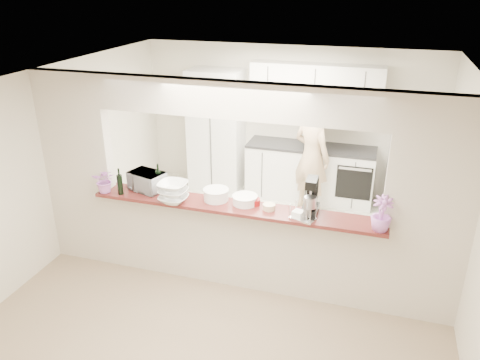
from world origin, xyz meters
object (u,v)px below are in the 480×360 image
at_px(refrigerator, 413,162).
at_px(stand_mixer, 311,196).
at_px(toaster_oven, 147,181).
at_px(person, 311,157).

xyz_separation_m(refrigerator, stand_mixer, (-1.20, -2.59, 0.42)).
bearing_deg(toaster_oven, stand_mixer, 16.10).
distance_m(refrigerator, stand_mixer, 2.88).
bearing_deg(refrigerator, stand_mixer, -114.89).
bearing_deg(refrigerator, toaster_oven, -140.91).
distance_m(stand_mixer, person, 2.27).
bearing_deg(person, toaster_oven, 83.44).
distance_m(refrigerator, toaster_oven, 4.14).
bearing_deg(person, stand_mixer, 128.76).
bearing_deg(person, refrigerator, -135.82).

